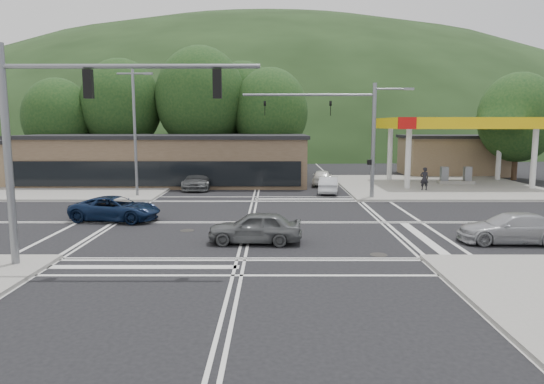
{
  "coord_description": "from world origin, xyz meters",
  "views": [
    {
      "loc": [
        1.23,
        -25.43,
        5.2
      ],
      "look_at": [
        1.2,
        1.76,
        1.4
      ],
      "focal_mm": 32.0,
      "sensor_mm": 36.0,
      "label": 1
    }
  ],
  "objects_px": {
    "car_blue_west": "(116,209)",
    "car_queue_b": "(322,177)",
    "car_grey_center": "(255,227)",
    "car_silver_east": "(511,228)",
    "pedestrian": "(424,179)",
    "car_queue_a": "(329,185)",
    "car_northbound": "(199,179)"
  },
  "relations": [
    {
      "from": "pedestrian",
      "to": "car_queue_a",
      "type": "bearing_deg",
      "value": 6.52
    },
    {
      "from": "car_queue_a",
      "to": "pedestrian",
      "type": "distance_m",
      "value": 7.55
    },
    {
      "from": "car_queue_a",
      "to": "pedestrian",
      "type": "xyz_separation_m",
      "value": [
        7.5,
        0.78,
        0.38
      ]
    },
    {
      "from": "pedestrian",
      "to": "car_blue_west",
      "type": "bearing_deg",
      "value": 29.79
    },
    {
      "from": "car_queue_a",
      "to": "car_northbound",
      "type": "height_order",
      "value": "car_northbound"
    },
    {
      "from": "car_queue_a",
      "to": "car_silver_east",
      "type": "bearing_deg",
      "value": 120.52
    },
    {
      "from": "car_blue_west",
      "to": "car_silver_east",
      "type": "xyz_separation_m",
      "value": [
        19.07,
        -4.96,
        -0.0
      ]
    },
    {
      "from": "car_northbound",
      "to": "pedestrian",
      "type": "relative_size",
      "value": 2.99
    },
    {
      "from": "car_grey_center",
      "to": "car_queue_b",
      "type": "relative_size",
      "value": 1.03
    },
    {
      "from": "car_grey_center",
      "to": "car_northbound",
      "type": "xyz_separation_m",
      "value": [
        -5.25,
        18.17,
        0.07
      ]
    },
    {
      "from": "car_grey_center",
      "to": "car_silver_east",
      "type": "xyz_separation_m",
      "value": [
        11.31,
        0.04,
        -0.04
      ]
    },
    {
      "from": "car_silver_east",
      "to": "car_queue_a",
      "type": "distance_m",
      "value": 16.75
    },
    {
      "from": "car_blue_west",
      "to": "car_grey_center",
      "type": "bearing_deg",
      "value": -113.84
    },
    {
      "from": "car_grey_center",
      "to": "car_silver_east",
      "type": "distance_m",
      "value": 11.31
    },
    {
      "from": "car_grey_center",
      "to": "car_queue_b",
      "type": "distance_m",
      "value": 21.14
    },
    {
      "from": "car_northbound",
      "to": "pedestrian",
      "type": "xyz_separation_m",
      "value": [
        17.79,
        -1.81,
        0.27
      ]
    },
    {
      "from": "car_blue_west",
      "to": "car_silver_east",
      "type": "distance_m",
      "value": 19.7
    },
    {
      "from": "car_grey_center",
      "to": "car_northbound",
      "type": "bearing_deg",
      "value": -161.17
    },
    {
      "from": "car_grey_center",
      "to": "car_silver_east",
      "type": "height_order",
      "value": "car_grey_center"
    },
    {
      "from": "car_silver_east",
      "to": "pedestrian",
      "type": "relative_size",
      "value": 2.58
    },
    {
      "from": "car_silver_east",
      "to": "pedestrian",
      "type": "bearing_deg",
      "value": 178.61
    },
    {
      "from": "car_grey_center",
      "to": "car_queue_a",
      "type": "xyz_separation_m",
      "value": [
        5.04,
        15.58,
        -0.05
      ]
    },
    {
      "from": "car_silver_east",
      "to": "car_queue_a",
      "type": "bearing_deg",
      "value": -155.1
    },
    {
      "from": "car_blue_west",
      "to": "car_grey_center",
      "type": "relative_size",
      "value": 1.16
    },
    {
      "from": "car_silver_east",
      "to": "car_queue_a",
      "type": "height_order",
      "value": "car_silver_east"
    },
    {
      "from": "car_grey_center",
      "to": "pedestrian",
      "type": "xyz_separation_m",
      "value": [
        12.54,
        16.37,
        0.33
      ]
    },
    {
      "from": "car_blue_west",
      "to": "car_queue_b",
      "type": "distance_m",
      "value": 20.13
    },
    {
      "from": "car_blue_west",
      "to": "car_queue_b",
      "type": "xyz_separation_m",
      "value": [
        12.8,
        15.53,
        0.02
      ]
    },
    {
      "from": "car_queue_b",
      "to": "car_grey_center",
      "type": "bearing_deg",
      "value": 83.34
    },
    {
      "from": "car_blue_west",
      "to": "pedestrian",
      "type": "relative_size",
      "value": 2.71
    },
    {
      "from": "car_blue_west",
      "to": "car_grey_center",
      "type": "height_order",
      "value": "car_grey_center"
    },
    {
      "from": "car_queue_a",
      "to": "pedestrian",
      "type": "relative_size",
      "value": 2.23
    }
  ]
}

